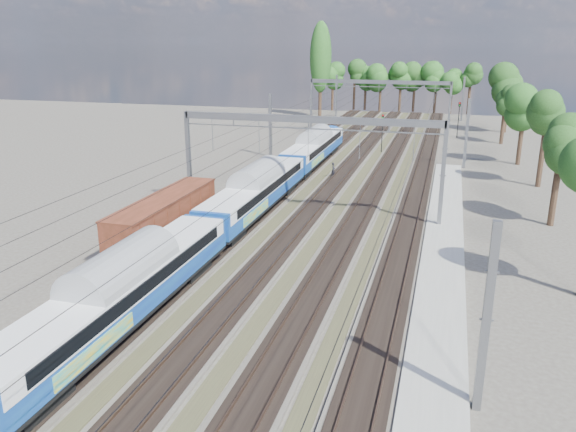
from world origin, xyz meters
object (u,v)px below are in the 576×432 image
(worker, at_px, (333,170))
(signal_far, at_px, (459,115))
(signal_near, at_px, (382,129))
(emu_train, at_px, (256,186))
(freight_boxcar, at_px, (165,216))

(worker, relative_size, signal_far, 0.31)
(signal_near, bearing_deg, signal_far, 55.79)
(worker, distance_m, signal_near, 17.50)
(emu_train, height_order, signal_near, signal_near)
(emu_train, xyz_separation_m, signal_near, (7.18, 33.38, 0.69))
(signal_near, height_order, signal_far, signal_far)
(emu_train, height_order, freight_boxcar, emu_train)
(freight_boxcar, distance_m, worker, 26.34)
(signal_near, distance_m, signal_far, 19.28)
(freight_boxcar, xyz_separation_m, worker, (8.24, 24.99, -1.24))
(emu_train, relative_size, worker, 37.30)
(signal_far, bearing_deg, worker, -94.20)
(emu_train, height_order, worker, emu_train)
(emu_train, bearing_deg, signal_far, 70.58)
(signal_near, relative_size, signal_far, 0.94)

